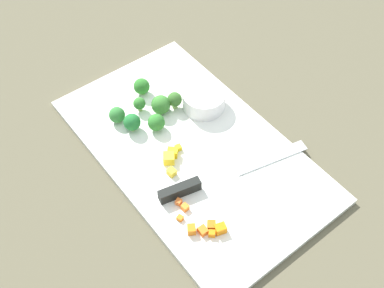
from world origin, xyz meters
The scene contains 23 objects.
ground_plane centered at (0.00, 0.00, 0.00)m, with size 4.00×4.00×0.00m, color brown.
cutting_board centered at (0.00, 0.00, 0.01)m, with size 0.55×0.32×0.01m, color white.
prep_bowl centered at (-0.07, 0.09, 0.03)m, with size 0.09×0.09×0.04m, color white.
chef_knife centered at (0.08, -0.04, 0.02)m, with size 0.09×0.30×0.02m.
carrot_dice_0 centered at (0.17, -0.07, 0.02)m, with size 0.02×0.02×0.02m, color orange.
carrot_dice_1 centered at (0.11, -0.11, 0.02)m, with size 0.01×0.01×0.01m, color orange.
carrot_dice_2 centered at (0.14, -0.11, 0.02)m, with size 0.02×0.01×0.02m, color orange.
carrot_dice_3 centered at (0.10, -0.09, 0.02)m, with size 0.01×0.01×0.01m, color orange.
carrot_dice_4 centered at (0.09, -0.10, 0.02)m, with size 0.01×0.01×0.01m, color orange.
carrot_dice_5 centered at (0.16, -0.08, 0.02)m, with size 0.02×0.01×0.01m, color orange.
carrot_dice_6 centered at (0.16, -0.10, 0.02)m, with size 0.02×0.01×0.01m, color orange.
carrot_dice_7 centered at (0.17, -0.09, 0.02)m, with size 0.01×0.01×0.01m, color orange.
pepper_dice_0 centered at (-0.01, -0.02, 0.02)m, with size 0.01×0.01×0.01m, color yellow.
pepper_dice_1 centered at (-0.01, -0.04, 0.02)m, with size 0.02×0.02×0.02m, color yellow.
pepper_dice_2 centered at (0.03, -0.07, 0.02)m, with size 0.01×0.02×0.01m, color yellow.
pepper_dice_3 centered at (0.00, -0.06, 0.02)m, with size 0.02×0.02×0.02m, color yellow.
broccoli_floret_0 centered at (-0.14, -0.03, 0.03)m, with size 0.03×0.03×0.03m.
broccoli_floret_1 centered at (-0.11, 0.01, 0.03)m, with size 0.04×0.04×0.04m.
broccoli_floret_2 centered at (-0.08, -0.03, 0.03)m, with size 0.03×0.03×0.04m.
broccoli_floret_3 centered at (-0.18, 0.01, 0.03)m, with size 0.03×0.03×0.04m.
broccoli_floret_4 centered at (-0.15, -0.08, 0.03)m, with size 0.03×0.03×0.03m.
broccoli_floret_5 centered at (-0.11, -0.07, 0.03)m, with size 0.03×0.03×0.04m.
broccoli_floret_6 centered at (-0.11, 0.04, 0.04)m, with size 0.03×0.03×0.04m.
Camera 1 is at (0.45, -0.35, 0.74)m, focal length 44.09 mm.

